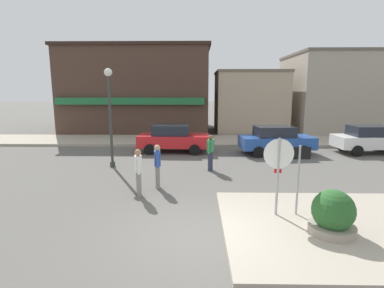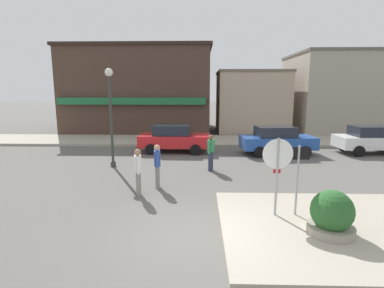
{
  "view_description": "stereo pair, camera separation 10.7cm",
  "coord_description": "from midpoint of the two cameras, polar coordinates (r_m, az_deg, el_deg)",
  "views": [
    {
      "loc": [
        -0.03,
        -6.79,
        3.57
      ],
      "look_at": [
        -0.25,
        4.5,
        1.5
      ],
      "focal_mm": 28.0,
      "sensor_mm": 36.0,
      "label": 1
    },
    {
      "loc": [
        0.08,
        -6.79,
        3.57
      ],
      "look_at": [
        -0.25,
        4.5,
        1.5
      ],
      "focal_mm": 28.0,
      "sensor_mm": 36.0,
      "label": 2
    }
  ],
  "objects": [
    {
      "name": "one_way_sign",
      "position": [
        8.64,
        19.8,
        -5.28
      ],
      "size": [
        0.6,
        0.06,
        2.1
      ],
      "color": "#9E9EA3",
      "rests_on": "ground"
    },
    {
      "name": "pedestrian_crossing_near",
      "position": [
        10.95,
        -6.35,
        -3.96
      ],
      "size": [
        0.28,
        0.56,
        1.61
      ],
      "color": "gray",
      "rests_on": "ground"
    },
    {
      "name": "ground_plane",
      "position": [
        7.67,
        1.35,
        -17.37
      ],
      "size": [
        160.0,
        160.0,
        0.0
      ],
      "primitive_type": "plane",
      "color": "#5B5954"
    },
    {
      "name": "lamp_post",
      "position": [
        14.1,
        -15.09,
        7.55
      ],
      "size": [
        0.36,
        0.36,
        4.54
      ],
      "color": "#333833",
      "rests_on": "ground"
    },
    {
      "name": "sidewalk_corner",
      "position": [
        8.87,
        27.68,
        -14.07
      ],
      "size": [
        6.4,
        4.8,
        0.15
      ],
      "primitive_type": "cube",
      "color": "#A89E8C",
      "rests_on": "ground"
    },
    {
      "name": "parked_car_second",
      "position": [
        17.24,
        16.05,
        0.78
      ],
      "size": [
        4.14,
        2.16,
        1.56
      ],
      "color": "#234C9E",
      "rests_on": "ground"
    },
    {
      "name": "pedestrian_kerb_side",
      "position": [
        13.22,
        3.83,
        -1.43
      ],
      "size": [
        0.34,
        0.55,
        1.61
      ],
      "color": "#2D334C",
      "rests_on": "ground"
    },
    {
      "name": "building_storefront_left_mid",
      "position": [
        28.49,
        25.22,
        8.79
      ],
      "size": [
        6.88,
        7.75,
        6.5
      ],
      "color": "#9E9384",
      "rests_on": "ground"
    },
    {
      "name": "kerb_far",
      "position": [
        20.73,
        1.56,
        0.69
      ],
      "size": [
        80.0,
        4.0,
        0.15
      ],
      "primitive_type": "cube",
      "color": "#A89E8C",
      "rests_on": "ground"
    },
    {
      "name": "stop_sign",
      "position": [
        8.41,
        16.27,
        -4.18
      ],
      "size": [
        0.82,
        0.07,
        2.3
      ],
      "color": "#9E9EA3",
      "rests_on": "ground"
    },
    {
      "name": "pedestrian_crossing_far",
      "position": [
        10.25,
        -9.93,
        -5.06
      ],
      "size": [
        0.3,
        0.56,
        1.61
      ],
      "color": "gray",
      "rests_on": "ground"
    },
    {
      "name": "building_corner_shop",
      "position": [
        27.06,
        -9.36,
        10.1
      ],
      "size": [
        12.0,
        8.79,
        6.97
      ],
      "color": "#473328",
      "rests_on": "ground"
    },
    {
      "name": "planter",
      "position": [
        8.09,
        25.39,
        -12.5
      ],
      "size": [
        1.1,
        1.1,
        1.23
      ],
      "color": "gray",
      "rests_on": "ground"
    },
    {
      "name": "parked_car_nearest",
      "position": [
        17.21,
        -3.27,
        1.15
      ],
      "size": [
        4.05,
        1.97,
        1.56
      ],
      "color": "red",
      "rests_on": "ground"
    },
    {
      "name": "building_storefront_left_near",
      "position": [
        25.83,
        11.25,
        7.88
      ],
      "size": [
        5.66,
        5.37,
        5.04
      ],
      "color": "tan",
      "rests_on": "ground"
    },
    {
      "name": "parked_car_third",
      "position": [
        19.61,
        31.31,
        0.78
      ],
      "size": [
        4.06,
        2.0,
        1.56
      ],
      "color": "white",
      "rests_on": "ground"
    }
  ]
}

